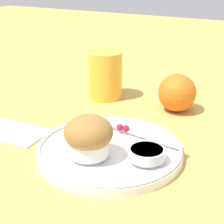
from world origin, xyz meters
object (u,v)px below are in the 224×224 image
at_px(butter_knife, 134,132).
at_px(juice_glass, 105,75).
at_px(orange_fruit, 177,93).
at_px(muffin, 89,136).

distance_m(butter_knife, juice_glass, 0.24).
bearing_deg(butter_knife, orange_fruit, 93.84).
bearing_deg(juice_glass, orange_fruit, -2.18).
relative_size(butter_knife, juice_glass, 1.80).
distance_m(butter_knife, orange_fruit, 0.18).
relative_size(muffin, orange_fruit, 0.95).
bearing_deg(butter_knife, juice_glass, 140.98).
height_order(butter_knife, juice_glass, juice_glass).
xyz_separation_m(muffin, juice_glass, (-0.12, 0.29, 0.00)).
height_order(butter_knife, orange_fruit, orange_fruit).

